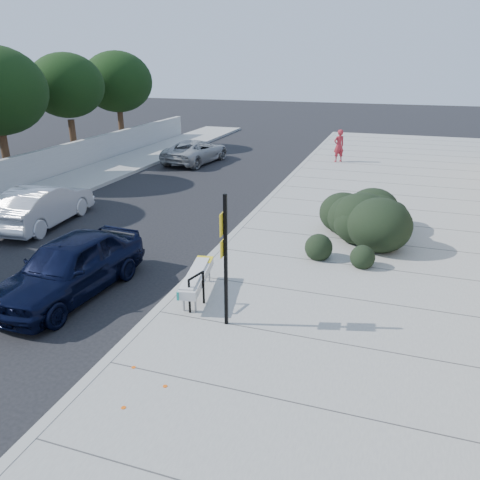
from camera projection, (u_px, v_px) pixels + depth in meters
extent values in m
plane|color=black|center=(156.00, 317.00, 10.64)|extent=(120.00, 120.00, 0.00)
cube|color=gray|center=(413.00, 261.00, 13.40)|extent=(11.20, 50.00, 0.15)
cube|color=#9E9E99|center=(230.00, 239.00, 15.04)|extent=(0.22, 50.00, 0.17)
cube|color=#9E9E99|center=(27.00, 215.00, 17.39)|extent=(0.22, 50.00, 0.17)
cylinder|color=#332114|center=(6.00, 158.00, 21.86)|extent=(0.36, 0.36, 2.40)
cylinder|color=#332114|center=(74.00, 142.00, 26.29)|extent=(0.36, 0.36, 2.40)
ellipsoid|color=black|center=(67.00, 85.00, 25.21)|extent=(4.00, 4.00, 3.40)
cylinder|color=#332114|center=(122.00, 130.00, 30.72)|extent=(0.36, 0.36, 2.40)
ellipsoid|color=black|center=(117.00, 82.00, 29.64)|extent=(4.40, 4.40, 3.74)
cylinder|color=gray|center=(184.00, 303.00, 10.53)|extent=(0.05, 0.05, 0.39)
cylinder|color=gray|center=(195.00, 304.00, 10.50)|extent=(0.05, 0.05, 0.39)
cylinder|color=gray|center=(199.00, 274.00, 11.96)|extent=(0.05, 0.05, 0.39)
cylinder|color=gray|center=(209.00, 275.00, 11.93)|extent=(0.05, 0.05, 0.39)
cylinder|color=gray|center=(192.00, 282.00, 11.19)|extent=(0.31, 1.53, 0.03)
cylinder|color=gray|center=(203.00, 282.00, 11.15)|extent=(0.31, 1.53, 0.03)
cube|color=#B2B2B2|center=(197.00, 277.00, 11.12)|extent=(0.76, 2.07, 0.21)
cube|color=yellow|center=(204.00, 259.00, 11.82)|extent=(0.48, 0.47, 0.02)
cube|color=teal|center=(179.00, 294.00, 10.30)|extent=(0.09, 0.24, 0.19)
cylinder|color=black|center=(189.00, 296.00, 10.39)|extent=(0.05, 0.05, 0.81)
cylinder|color=black|center=(203.00, 288.00, 10.80)|extent=(0.05, 0.05, 0.81)
cylinder|color=black|center=(196.00, 276.00, 10.45)|extent=(0.18, 0.52, 0.05)
cube|color=black|center=(226.00, 262.00, 9.57)|extent=(0.07, 0.07, 2.89)
cube|color=yellow|center=(223.00, 224.00, 9.29)|extent=(0.03, 0.33, 0.47)
cube|color=yellow|center=(223.00, 248.00, 9.47)|extent=(0.03, 0.31, 0.36)
ellipsoid|color=black|center=(362.00, 214.00, 14.55)|extent=(3.32, 4.95, 1.70)
imported|color=black|center=(70.00, 267.00, 11.43)|extent=(2.07, 4.50, 1.50)
imported|color=silver|center=(43.00, 205.00, 16.38)|extent=(1.95, 4.48, 1.43)
imported|color=#A0A3A6|center=(196.00, 151.00, 26.52)|extent=(2.72, 4.90, 1.30)
imported|color=maroon|center=(339.00, 146.00, 25.96)|extent=(0.77, 0.74, 1.77)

